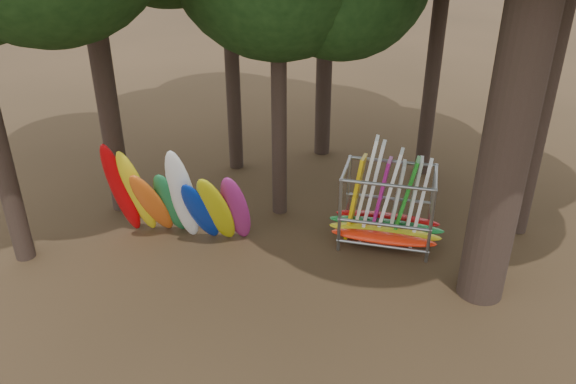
# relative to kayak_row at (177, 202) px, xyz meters

# --- Properties ---
(ground) EXTENTS (120.00, 120.00, 0.00)m
(ground) POSITION_rel_kayak_row_xyz_m (3.09, -0.42, -1.30)
(ground) COLOR #47331E
(ground) RESTS_ON ground
(kayak_row) EXTENTS (3.96, 1.92, 3.21)m
(kayak_row) POSITION_rel_kayak_row_xyz_m (0.00, 0.00, 0.00)
(kayak_row) COLOR #BC0509
(kayak_row) RESTS_ON ground
(storage_rack) EXTENTS (3.17, 1.62, 2.89)m
(storage_rack) POSITION_rel_kayak_row_xyz_m (5.39, 1.52, -0.31)
(storage_rack) COLOR gray
(storage_rack) RESTS_ON ground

